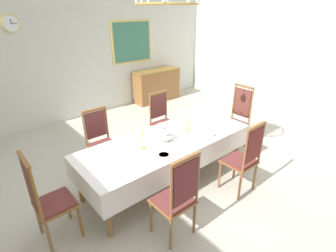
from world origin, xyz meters
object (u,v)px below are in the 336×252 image
Objects in this scene: bowl_near_left at (209,135)px; chandelier at (167,3)px; spoon_secondary at (156,159)px; mounted_clock at (11,23)px; bowl_far_right at (163,125)px; spoon_primary at (213,133)px; candlestick_east at (189,122)px; chair_north_a at (101,141)px; chair_south_a at (177,197)px; chair_north_b at (163,120)px; chair_head_west at (47,199)px; candlestick_west at (143,139)px; framed_painting at (132,42)px; bowl_near_right at (164,155)px; soup_tureen at (164,134)px; bowl_far_left at (131,136)px; sideboard at (157,85)px; chair_south_b at (244,157)px; dining_table at (167,143)px; chair_head_east at (237,117)px.

chandelier is at bearing 148.62° from bowl_near_left.
mounted_clock reaches higher than spoon_secondary.
bowl_far_right reaches higher than spoon_primary.
chair_north_a is at bearing 139.82° from candlestick_east.
chair_south_a reaches higher than chair_north_b.
chair_head_west reaches higher than candlestick_west.
spoon_primary is 3.98m from framed_painting.
bowl_near_right is 0.90× the size of spoon_secondary.
chair_south_a is 4.46× the size of soup_tureen.
soup_tureen is at bearing -51.84° from bowl_far_left.
mounted_clock is at bearing 100.20° from candlestick_west.
chair_north_a is at bearing 133.63° from bowl_near_left.
chair_north_a is 0.91× the size of framed_painting.
bowl_near_right is at bearing -77.78° from candlestick_west.
spoon_primary is 0.12× the size of sideboard.
mounted_clock reaches higher than spoon_primary.
chandelier is (0.06, -0.00, 1.74)m from soup_tureen.
chair_head_west reaches higher than chair_south_b.
sideboard is (2.68, 2.76, -0.31)m from bowl_far_left.
sideboard reaches higher than spoon_primary.
framed_painting is at bearing 64.44° from bowl_far_right.
mounted_clock is 0.43× the size of chandelier.
mounted_clock is at bearing 102.70° from bowl_far_left.
sideboard reaches higher than dining_table.
bowl_near_right is (-0.30, -0.36, -0.08)m from soup_tureen.
chair_head_east is (1.77, 0.00, -0.06)m from dining_table.
bowl_near_left is at bearing -18.71° from candlestick_west.
chair_north_a reaches higher than spoon_secondary.
candlestick_west is 1.12× the size of mounted_clock.
chair_south_b reaches higher than bowl_near_right.
mounted_clock reaches higher than bowl_far_left.
chair_head_west is 2.47m from spoon_primary.
dining_table is at bearing 88.88° from chandelier.
framed_painting is 3.91m from chandelier.
soup_tureen is at bearing -73.74° from mounted_clock.
soup_tureen reaches higher than bowl_far_right.
bowl_far_left reaches higher than spoon_primary.
sideboard is at bearing -126.10° from chair_north_b.
chair_south_a is at bearing -84.52° from mounted_clock.
chair_head_east reaches higher than chair_north_b.
framed_painting is at bearing -22.42° from sideboard.
mounted_clock is 0.28× the size of framed_painting.
chair_south_a is 2.25m from chair_north_b.
sideboard is (2.74, 3.17, -0.43)m from candlestick_west.
spoon_primary is (0.23, -0.31, -0.15)m from candlestick_east.
chair_head_west is 2.23m from candlestick_east.
bowl_far_right is 1.01× the size of spoon_secondary.
soup_tureen is at bearing 0.00° from candlestick_west.
framed_painting is at bearing 58.11° from candlestick_west.
chandelier reaches higher than chair_north_a.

